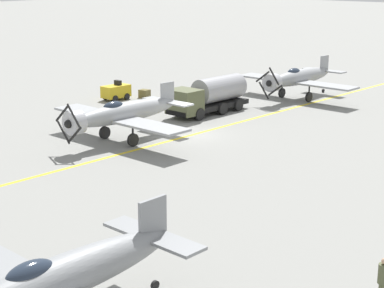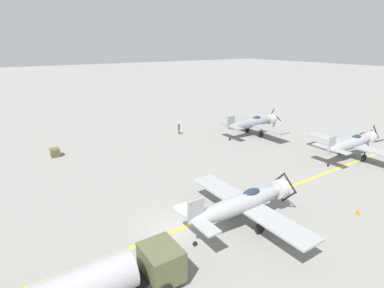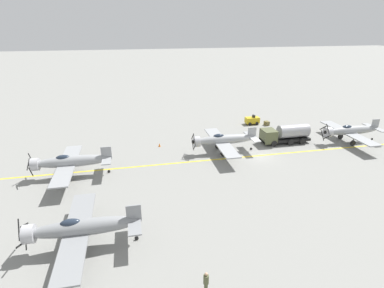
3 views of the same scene
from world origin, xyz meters
TOP-DOWN VIEW (x-y plane):
  - ground_plane at (0.00, 0.00)m, footprint 400.00×400.00m
  - taxiway_stripe at (0.00, 0.00)m, footprint 0.30×160.00m
  - airplane_mid_center at (2.32, 4.80)m, footprint 12.00×9.98m
  - airplane_far_left at (-14.99, 22.88)m, footprint 12.00×9.98m
  - airplane_far_center at (-0.99, 25.91)m, footprint 12.00×9.98m
  - airplane_near_center at (2.02, -16.55)m, footprint 12.00×9.98m
  - fuel_tanker at (3.97, -6.21)m, footprint 2.68×8.00m
  - tow_tractor at (14.20, -4.82)m, footprint 1.57×2.60m
  - ground_crew_walking at (-21.79, 13.63)m, footprint 0.40×0.40m
  - supply_crate_by_tanker at (13.00, -7.30)m, footprint 1.03×0.91m
  - traffic_cone at (6.54, 13.92)m, footprint 0.36×0.36m

SIDE VIEW (x-z plane):
  - ground_plane at x=0.00m, z-range 0.00..0.00m
  - taxiway_stripe at x=0.00m, z-range 0.00..0.01m
  - traffic_cone at x=6.54m, z-range 0.00..0.55m
  - supply_crate_by_tanker at x=13.00m, z-range 0.00..0.77m
  - tow_tractor at x=14.20m, z-range -0.11..1.69m
  - ground_crew_walking at x=-21.79m, z-range 0.08..1.93m
  - fuel_tanker at x=3.97m, z-range 0.02..3.00m
  - airplane_mid_center at x=2.32m, z-range 0.19..3.84m
  - airplane_far_left at x=-14.99m, z-range 0.18..3.84m
  - airplane_far_center at x=-0.99m, z-range 0.19..3.84m
  - airplane_near_center at x=2.02m, z-range 0.19..3.84m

